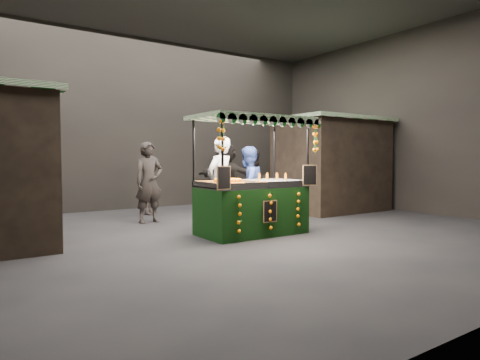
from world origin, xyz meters
TOP-DOWN VIEW (x-y plane):
  - ground at (0.00, 0.00)m, footprint 12.00×12.00m
  - market_hall at (0.00, 0.00)m, footprint 12.10×10.10m
  - neighbour_stall_right at (4.40, 1.50)m, footprint 3.00×2.20m
  - juice_stall at (0.40, -0.28)m, footprint 2.34×1.38m
  - vendor_grey at (0.13, 0.51)m, footprint 0.81×0.67m
  - vendor_blue at (0.92, 0.64)m, footprint 0.98×0.85m
  - shopper_0 at (-0.72, 2.23)m, footprint 0.71×0.50m
  - shopper_1 at (2.66, 2.73)m, footprint 0.89×0.73m
  - shopper_2 at (-3.05, 3.91)m, footprint 1.15×1.01m
  - shopper_3 at (-0.18, 3.47)m, footprint 1.13×1.07m
  - shopper_5 at (1.90, 3.06)m, footprint 1.59×1.70m
  - shopper_6 at (2.63, 4.60)m, footprint 0.45×0.65m
  - shopper_7 at (-3.02, 3.43)m, footprint 1.14×1.10m

SIDE VIEW (x-z plane):
  - ground at x=0.00m, z-range 0.00..0.00m
  - juice_stall at x=0.40m, z-range -0.43..1.84m
  - shopper_3 at x=-0.18m, z-range 0.00..1.53m
  - shopper_7 at x=-3.02m, z-range 0.00..1.56m
  - shopper_6 at x=2.63m, z-range 0.00..1.72m
  - shopper_1 at x=2.66m, z-range 0.00..1.72m
  - vendor_blue at x=0.92m, z-range 0.00..1.73m
  - shopper_0 at x=-0.72m, z-range 0.00..1.85m
  - shopper_2 at x=-3.05m, z-range 0.00..1.87m
  - shopper_5 at x=1.90m, z-range 0.00..1.91m
  - vendor_grey at x=0.13m, z-range 0.00..1.91m
  - neighbour_stall_right at x=4.40m, z-range 0.01..2.61m
  - market_hall at x=0.00m, z-range 0.86..5.91m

